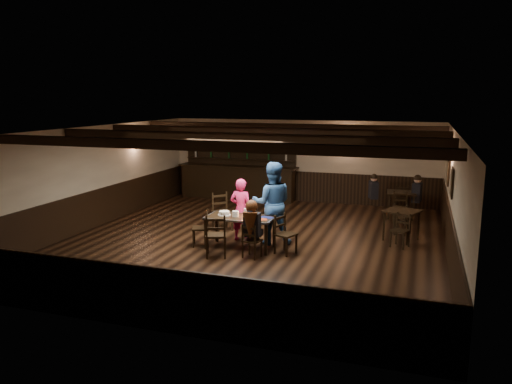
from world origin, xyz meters
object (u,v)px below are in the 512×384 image
(woman_pink, at_px, (241,210))
(cake, at_px, (224,213))
(dining_table, at_px, (240,220))
(chair_near_left, at_px, (216,233))
(bar_counter, at_px, (238,178))
(man_blue, at_px, (272,203))
(chair_near_right, at_px, (250,238))

(woman_pink, bearing_deg, cake, 73.68)
(dining_table, xyz_separation_m, chair_near_left, (-0.26, -0.83, -0.11))
(chair_near_left, bearing_deg, bar_counter, 106.13)
(woman_pink, bearing_deg, dining_table, 110.68)
(dining_table, xyz_separation_m, bar_counter, (-2.06, 5.39, 0.05))
(cake, bearing_deg, woman_pink, 71.42)
(chair_near_left, distance_m, woman_pink, 1.46)
(dining_table, height_order, bar_counter, bar_counter)
(woman_pink, bearing_deg, man_blue, -178.41)
(woman_pink, height_order, bar_counter, bar_counter)
(man_blue, bearing_deg, woman_pink, -17.95)
(chair_near_left, relative_size, cake, 3.20)
(chair_near_left, relative_size, chair_near_right, 1.26)
(dining_table, height_order, man_blue, man_blue)
(chair_near_left, bearing_deg, chair_near_right, 15.15)
(dining_table, relative_size, woman_pink, 1.03)
(woman_pink, xyz_separation_m, bar_counter, (-1.85, 4.78, -0.04))
(dining_table, distance_m, chair_near_left, 0.87)
(man_blue, bearing_deg, dining_table, 28.88)
(man_blue, bearing_deg, cake, 13.16)
(chair_near_left, distance_m, bar_counter, 6.47)
(man_blue, xyz_separation_m, bar_counter, (-2.64, 4.79, -0.26))
(chair_near_left, xyz_separation_m, bar_counter, (-1.80, 6.22, 0.16))
(dining_table, xyz_separation_m, woman_pink, (-0.20, 0.61, 0.09))
(chair_near_right, height_order, cake, cake)
(bar_counter, bearing_deg, dining_table, -69.12)
(chair_near_left, distance_m, chair_near_right, 0.76)
(dining_table, bearing_deg, bar_counter, 110.88)
(dining_table, relative_size, man_blue, 0.80)
(cake, xyz_separation_m, bar_counter, (-1.66, 5.36, -0.07))
(dining_table, distance_m, cake, 0.42)
(bar_counter, bearing_deg, woman_pink, -68.81)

